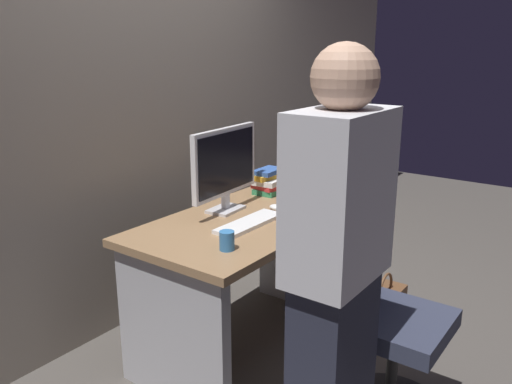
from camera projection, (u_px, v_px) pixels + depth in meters
ground_plane at (249, 344)px, 2.96m from camera, size 9.00×9.00×0.00m
wall_back at (136, 68)px, 3.00m from camera, size 6.40×0.10×3.00m
desk at (248, 261)px, 2.82m from camera, size 1.30×0.74×0.75m
office_chair at (383, 326)px, 2.32m from camera, size 0.52×0.52×0.94m
person_at_desk at (336, 279)px, 1.83m from camera, size 0.40×0.24×1.64m
monitor at (225, 165)px, 2.80m from camera, size 0.54×0.15×0.46m
keyboard at (249, 223)px, 2.65m from camera, size 0.43×0.13×0.02m
mouse at (278, 208)px, 2.87m from camera, size 0.06×0.10×0.03m
cup_near_keyboard at (227, 241)px, 2.31m from camera, size 0.07×0.07×0.09m
book_stack at (269, 182)px, 3.19m from camera, size 0.22×0.18×0.15m
cell_phone at (329, 202)px, 3.02m from camera, size 0.09×0.15×0.01m
handbag at (384, 312)px, 3.03m from camera, size 0.34×0.14×0.38m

